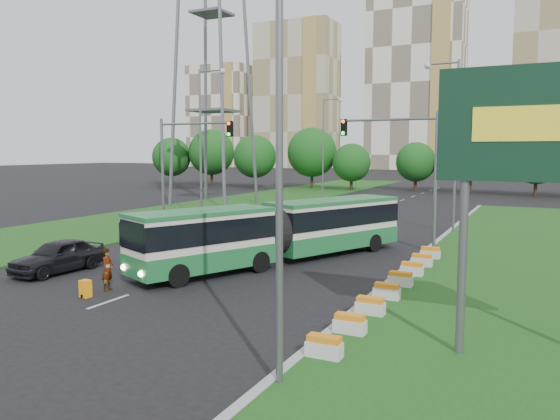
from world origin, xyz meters
The scene contains 18 objects.
ground centered at (0.00, 0.00, 0.00)m, with size 360.00×360.00×0.00m, color black.
median_kerb centered at (6.05, 8.00, 0.09)m, with size 0.30×60.00×0.18m, color #9A9A9A.
left_verge centered at (-18.00, 25.00, 0.05)m, with size 12.00×110.00×0.10m, color #1C4E16.
lane_markings centered at (-3.00, 20.00, 0.00)m, with size 0.20×100.00×0.01m, color #B2B3AC, non-canonical shape.
flower_planters centered at (6.70, -0.30, 0.45)m, with size 1.10×15.90×0.60m, color silver, non-canonical shape.
billboard centered at (12.25, -6.00, 6.16)m, with size 6.00×0.37×8.00m.
traffic_mast_median centered at (4.78, 10.00, 5.35)m, with size 5.76×0.32×8.00m.
traffic_mast_left centered at (-10.38, 9.00, 5.35)m, with size 5.76×0.32×8.00m.
street_lamps centered at (-3.00, 10.00, 6.00)m, with size 36.00×60.00×12.00m, color slate, non-canonical shape.
tree_line centered at (10.00, 55.00, 4.50)m, with size 120.00×8.00×9.00m, color #144C14, non-canonical shape.
apartment_tower_west centered at (-65.00, 150.00, 24.00)m, with size 26.00×15.00×48.00m, color #C0B99A.
apartment_tower_cwest centered at (-25.00, 150.00, 26.00)m, with size 28.00×15.00×52.00m, color white.
midrise_west centered at (-95.00, 150.00, 18.00)m, with size 22.00×14.00×36.00m, color white.
articulated_bus centered at (-0.59, 3.63, 1.64)m, with size 2.54×16.30×2.68m.
car_left_near centered at (-8.85, -3.12, 0.80)m, with size 1.88×4.68×1.59m, color black.
car_left_far centered at (-8.00, 10.06, 0.70)m, with size 1.47×4.22×1.39m, color black.
pedestrian centered at (-4.27, -4.67, 0.89)m, with size 0.65×0.42×1.77m, color gray.
shopping_trolley centered at (-4.30, -5.89, 0.34)m, with size 0.40×0.42×0.69m.
Camera 1 is at (11.94, -21.59, 5.81)m, focal length 35.00 mm.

